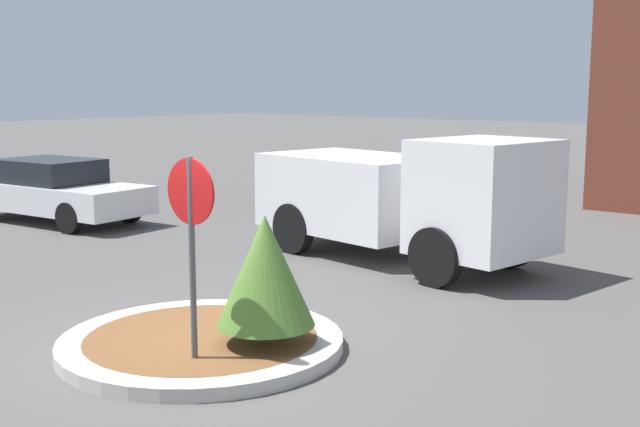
# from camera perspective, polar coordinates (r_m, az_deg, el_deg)

# --- Properties ---
(ground_plane) EXTENTS (120.00, 120.00, 0.00)m
(ground_plane) POSITION_cam_1_polar(r_m,az_deg,el_deg) (9.86, -8.40, -9.51)
(ground_plane) COLOR #514F4C
(traffic_island) EXTENTS (3.40, 3.40, 0.16)m
(traffic_island) POSITION_cam_1_polar(r_m,az_deg,el_deg) (9.84, -8.41, -9.08)
(traffic_island) COLOR #BCB7AD
(traffic_island) RESTS_ON ground_plane
(stop_sign) EXTENTS (0.72, 0.07, 2.39)m
(stop_sign) POSITION_cam_1_polar(r_m,az_deg,el_deg) (8.73, -9.13, -0.72)
(stop_sign) COLOR #4C4C51
(stop_sign) RESTS_ON ground_plane
(island_shrub) EXTENTS (1.15, 1.15, 1.52)m
(island_shrub) POSITION_cam_1_polar(r_m,az_deg,el_deg) (9.24, -3.91, -4.06)
(island_shrub) COLOR brown
(island_shrub) RESTS_ON traffic_island
(utility_truck) EXTENTS (5.81, 2.88, 2.28)m
(utility_truck) POSITION_cam_1_polar(r_m,az_deg,el_deg) (14.37, 5.78, 1.26)
(utility_truck) COLOR white
(utility_truck) RESTS_ON ground_plane
(parked_sedan_white) EXTENTS (4.86, 2.30, 1.45)m
(parked_sedan_white) POSITION_cam_1_polar(r_m,az_deg,el_deg) (19.55, -18.32, 1.58)
(parked_sedan_white) COLOR silver
(parked_sedan_white) RESTS_ON ground_plane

